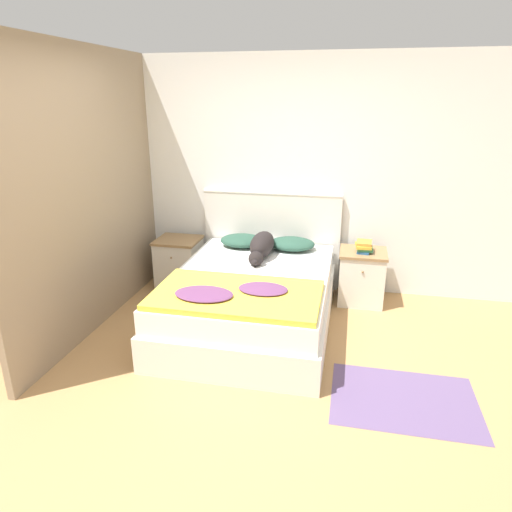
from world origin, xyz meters
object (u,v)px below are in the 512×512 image
pillow_right (292,244)px  dog (262,246)px  bed (252,300)px  nightstand_right (361,276)px  pillow_left (242,241)px  book_stack (364,247)px  nightstand_left (179,263)px

pillow_right → dog: 0.40m
bed → pillow_right: (0.28, 0.78, 0.34)m
nightstand_right → dog: (-1.04, -0.28, 0.37)m
bed → pillow_left: bearing=109.5°
bed → book_stack: size_ratio=8.91×
pillow_left → dog: bearing=-46.0°
nightstand_right → pillow_right: (-0.76, 0.00, 0.32)m
pillow_left → pillow_right: 0.55m
bed → nightstand_right: size_ratio=3.55×
bed → pillow_right: 0.89m
pillow_left → nightstand_left: bearing=-179.9°
nightstand_right → book_stack: size_ratio=2.51×
nightstand_right → pillow_right: 0.82m
pillow_left → pillow_right: same height
pillow_left → pillow_right: size_ratio=1.00×
nightstand_right → pillow_left: bearing=180.0°
nightstand_left → dog: (1.03, -0.28, 0.37)m
pillow_right → book_stack: book_stack is taller
nightstand_left → pillow_right: bearing=0.0°
bed → pillow_right: size_ratio=4.15×
dog → book_stack: dog is taller
dog → bed: bearing=-89.9°
bed → nightstand_right: bearing=36.9°
bed → pillow_left: pillow_left is taller
nightstand_right → pillow_left: pillow_left is taller
nightstand_left → pillow_left: (0.76, 0.00, 0.32)m
nightstand_right → book_stack: 0.35m
nightstand_right → pillow_right: pillow_right is taller
nightstand_right → book_stack: (-0.00, -0.02, 0.34)m
pillow_right → book_stack: size_ratio=2.15×
pillow_left → book_stack: (1.31, -0.02, 0.03)m
book_stack → nightstand_right: bearing=88.6°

